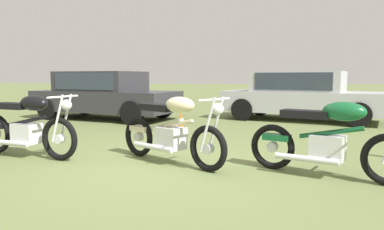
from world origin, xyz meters
TOP-DOWN VIEW (x-y plane):
  - ground_plane at (0.00, 0.00)m, footprint 120.00×120.00m
  - motorcycle_black at (-2.28, 0.34)m, footprint 1.99×0.78m
  - motorcycle_cream at (0.09, 0.27)m, footprint 1.80×1.33m
  - motorcycle_green at (2.22, -0.14)m, footprint 1.91×1.11m
  - car_charcoal at (-3.18, 5.61)m, footprint 4.69×2.85m
  - car_silver at (2.68, 6.15)m, footprint 4.85×3.17m
  - traffic_cone at (-0.41, 3.61)m, footprint 0.25×0.25m

SIDE VIEW (x-z plane):
  - ground_plane at x=0.00m, z-range 0.00..0.00m
  - traffic_cone at x=-0.41m, z-range -0.02..0.43m
  - motorcycle_green at x=2.22m, z-range -0.02..1.00m
  - motorcycle_black at x=-2.28m, z-range -0.02..1.00m
  - motorcycle_cream at x=0.09m, z-range -0.01..1.00m
  - car_charcoal at x=-3.18m, z-range 0.08..1.51m
  - car_silver at x=2.68m, z-range 0.08..1.51m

